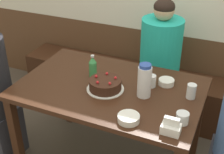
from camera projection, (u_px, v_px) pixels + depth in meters
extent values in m
cube|color=brown|center=(151.00, 67.00, 3.23)|extent=(4.80, 0.04, 0.80)
cube|color=#381E11|center=(144.00, 92.00, 3.14)|extent=(2.57, 0.38, 0.46)
cube|color=#381E11|center=(110.00, 88.00, 2.23)|extent=(1.31, 0.85, 0.03)
cube|color=#381E11|center=(16.00, 138.00, 2.33)|extent=(0.06, 0.06, 0.72)
cube|color=#381E11|center=(68.00, 90.00, 2.93)|extent=(0.06, 0.06, 0.72)
cube|color=#381E11|center=(197.00, 122.00, 2.50)|extent=(0.06, 0.06, 0.72)
cylinder|color=white|center=(105.00, 89.00, 2.19)|extent=(0.26, 0.26, 0.01)
cylinder|color=#381E14|center=(105.00, 84.00, 2.17)|extent=(0.23, 0.23, 0.07)
sphere|color=red|center=(96.00, 76.00, 2.17)|extent=(0.02, 0.02, 0.02)
sphere|color=red|center=(98.00, 82.00, 2.10)|extent=(0.02, 0.02, 0.02)
sphere|color=red|center=(110.00, 83.00, 2.09)|extent=(0.02, 0.02, 0.02)
sphere|color=red|center=(115.00, 78.00, 2.16)|extent=(0.02, 0.02, 0.02)
sphere|color=red|center=(107.00, 74.00, 2.21)|extent=(0.02, 0.02, 0.02)
cylinder|color=white|center=(144.00, 82.00, 2.07)|extent=(0.09, 0.09, 0.22)
cylinder|color=#28479E|center=(145.00, 66.00, 2.01)|extent=(0.08, 0.08, 0.02)
cylinder|color=#388E4C|center=(93.00, 69.00, 2.32)|extent=(0.06, 0.06, 0.12)
cone|color=#388E4C|center=(93.00, 60.00, 2.28)|extent=(0.06, 0.06, 0.05)
cylinder|color=silver|center=(92.00, 56.00, 2.26)|extent=(0.03, 0.03, 0.01)
cube|color=white|center=(171.00, 129.00, 1.77)|extent=(0.11, 0.08, 0.05)
cube|color=white|center=(172.00, 122.00, 1.74)|extent=(0.09, 0.03, 0.05)
cylinder|color=white|center=(129.00, 118.00, 1.87)|extent=(0.13, 0.13, 0.04)
cylinder|color=white|center=(166.00, 82.00, 2.24)|extent=(0.11, 0.11, 0.04)
cylinder|color=silver|center=(191.00, 91.00, 2.07)|extent=(0.06, 0.06, 0.10)
cylinder|color=silver|center=(151.00, 81.00, 2.20)|extent=(0.07, 0.07, 0.09)
cylinder|color=silver|center=(182.00, 118.00, 1.84)|extent=(0.08, 0.08, 0.07)
cube|color=#33333D|center=(156.00, 103.00, 2.97)|extent=(0.30, 0.34, 0.45)
cylinder|color=#1EB2A3|center=(160.00, 53.00, 2.70)|extent=(0.35, 0.35, 0.61)
sphere|color=tan|center=(164.00, 10.00, 2.51)|extent=(0.17, 0.17, 0.17)
ellipsoid|color=black|center=(164.00, 7.00, 2.50)|extent=(0.17, 0.17, 0.13)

